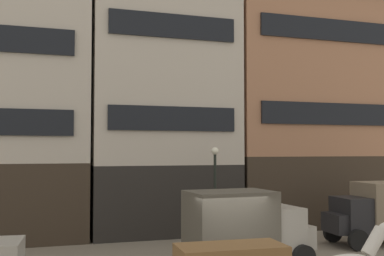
# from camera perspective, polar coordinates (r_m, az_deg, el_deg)

# --- Properties ---
(building_center_left) EXTENTS (7.52, 7.06, 12.25)m
(building_center_left) POSITION_cam_1_polar(r_m,az_deg,el_deg) (24.87, -4.29, 2.37)
(building_center_left) COLOR black
(building_center_left) RESTS_ON ground_plane
(building_center_right) EXTENTS (9.61, 7.06, 12.75)m
(building_center_right) POSITION_cam_1_polar(r_m,az_deg,el_deg) (27.96, 12.33, 2.37)
(building_center_right) COLOR #33281E
(building_center_right) RESTS_ON ground_plane
(delivery_truck_near) EXTENTS (4.44, 2.35, 2.62)m
(delivery_truck_near) POSITION_cam_1_polar(r_m,az_deg,el_deg) (22.12, 21.43, -9.13)
(delivery_truck_near) COLOR black
(delivery_truck_near) RESTS_ON ground_plane
(delivery_truck_far) EXTENTS (4.45, 2.36, 2.62)m
(delivery_truck_far) POSITION_cam_1_polar(r_m,az_deg,el_deg) (16.65, 6.40, -11.51)
(delivery_truck_far) COLOR gray
(delivery_truck_far) RESTS_ON ground_plane
(pedestrian_officer) EXTENTS (0.50, 0.50, 1.79)m
(pedestrian_officer) POSITION_cam_1_polar(r_m,az_deg,el_deg) (20.14, 6.23, -11.23)
(pedestrian_officer) COLOR #38332D
(pedestrian_officer) RESTS_ON ground_plane
(streetlamp_curbside) EXTENTS (0.32, 0.32, 4.12)m
(streetlamp_curbside) POSITION_cam_1_polar(r_m,az_deg,el_deg) (20.67, 2.76, -6.31)
(streetlamp_curbside) COLOR black
(streetlamp_curbside) RESTS_ON ground_plane
(fire_hydrant_curbside) EXTENTS (0.24, 0.24, 0.83)m
(fire_hydrant_curbside) POSITION_cam_1_polar(r_m,az_deg,el_deg) (21.83, 7.97, -12.02)
(fire_hydrant_curbside) COLOR maroon
(fire_hydrant_curbside) RESTS_ON ground_plane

